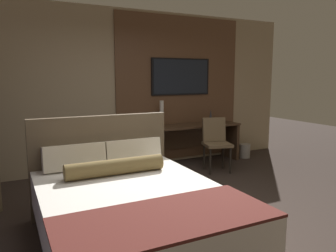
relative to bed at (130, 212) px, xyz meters
name	(u,v)px	position (x,y,z in m)	size (l,w,h in m)	color
ground_plane	(190,223)	(0.76, 0.18, -0.34)	(16.00, 16.00, 0.00)	#332823
wall_back_tv_panel	(126,90)	(0.95, 2.77, 1.06)	(7.20, 0.09, 2.80)	tan
bed	(130,212)	(0.00, 0.00, 0.00)	(1.65, 2.19, 1.17)	#33281E
desk	(186,136)	(2.03, 2.47, 0.17)	(2.06, 0.55, 0.73)	#422D1E
tv	(181,77)	(2.03, 2.70, 1.28)	(1.22, 0.04, 0.69)	black
desk_chair	(216,139)	(2.24, 1.82, 0.21)	(0.54, 0.54, 0.92)	brown
vase_tall	(162,113)	(1.55, 2.55, 0.62)	(0.07, 0.07, 0.46)	silver
vase_short	(211,116)	(2.50, 2.37, 0.53)	(0.08, 0.08, 0.29)	#333338
book	(154,127)	(1.33, 2.42, 0.41)	(0.24, 0.18, 0.03)	#332D28
waste_bin	(245,151)	(3.30, 2.30, -0.20)	(0.22, 0.22, 0.28)	gray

